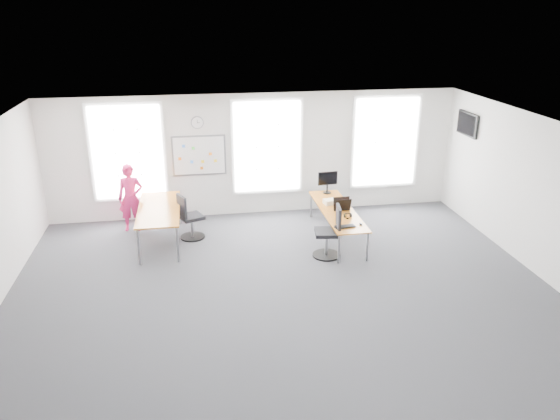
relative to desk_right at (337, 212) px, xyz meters
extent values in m
plane|color=#2A2A30|center=(-1.61, -2.15, -0.62)|extent=(10.00, 10.00, 0.00)
plane|color=white|center=(-1.61, -2.15, 2.38)|extent=(10.00, 10.00, 0.00)
plane|color=white|center=(-1.61, 1.85, 0.88)|extent=(10.00, 0.00, 10.00)
plane|color=white|center=(-1.61, -6.15, 0.88)|extent=(10.00, 0.00, 10.00)
plane|color=white|center=(3.39, -2.15, 0.88)|extent=(0.00, 10.00, 10.00)
cube|color=white|center=(-4.61, 1.82, 1.08)|extent=(1.60, 0.06, 2.20)
cube|color=white|center=(-1.31, 1.82, 1.08)|extent=(1.60, 0.06, 2.20)
cube|color=white|center=(1.69, 1.82, 1.08)|extent=(1.60, 0.06, 2.20)
cube|color=#C26D19|center=(0.00, 0.00, 0.03)|extent=(0.72, 2.71, 0.03)
cylinder|color=gray|center=(-0.30, -1.29, -0.30)|extent=(0.05, 0.05, 0.63)
cylinder|color=gray|center=(0.30, -1.29, -0.30)|extent=(0.05, 0.05, 0.63)
cylinder|color=gray|center=(-0.30, 1.29, -0.30)|extent=(0.05, 0.05, 0.63)
cylinder|color=gray|center=(0.30, 1.29, -0.30)|extent=(0.05, 0.05, 0.63)
cube|color=#C26D19|center=(-3.90, 0.34, 0.18)|extent=(0.89, 2.22, 0.03)
cylinder|color=gray|center=(-4.29, -0.71, -0.23)|extent=(0.06, 0.06, 0.78)
cylinder|color=gray|center=(-3.52, -0.71, -0.23)|extent=(0.06, 0.06, 0.78)
cylinder|color=gray|center=(-4.29, 1.39, -0.23)|extent=(0.06, 0.06, 0.78)
cylinder|color=gray|center=(-3.52, 1.39, -0.23)|extent=(0.06, 0.06, 0.78)
cylinder|color=black|center=(-0.46, -0.92, -0.60)|extent=(0.59, 0.59, 0.03)
cylinder|color=gray|center=(-0.46, -0.92, -0.35)|extent=(0.07, 0.07, 0.47)
cube|color=black|center=(-0.46, -0.92, -0.09)|extent=(0.56, 0.56, 0.08)
cube|color=black|center=(-0.24, -0.95, 0.23)|extent=(0.12, 0.48, 0.51)
cylinder|color=black|center=(-3.22, 0.50, -0.60)|extent=(0.56, 0.56, 0.03)
cylinder|color=gray|center=(-3.22, 0.50, -0.36)|extent=(0.06, 0.06, 0.45)
cube|color=black|center=(-3.22, 0.50, -0.11)|extent=(0.62, 0.62, 0.07)
cube|color=black|center=(-3.42, 0.42, 0.19)|extent=(0.22, 0.43, 0.48)
imported|color=#CE1F5D|center=(-4.57, 1.20, 0.17)|extent=(0.59, 0.39, 1.57)
cube|color=white|center=(-2.96, 1.82, 0.93)|extent=(1.20, 0.03, 0.90)
cylinder|color=gray|center=(-2.96, 1.82, 1.73)|extent=(0.30, 0.04, 0.30)
cube|color=black|center=(3.34, 0.85, 1.68)|extent=(0.06, 0.90, 0.55)
cube|color=black|center=(-0.11, -1.00, 0.05)|extent=(0.45, 0.24, 0.02)
ellipsoid|color=black|center=(0.25, -0.94, 0.06)|extent=(0.08, 0.11, 0.04)
cylinder|color=black|center=(0.08, -0.56, 0.05)|extent=(0.08, 0.08, 0.01)
cylinder|color=black|center=(0.04, -0.48, 0.08)|extent=(0.04, 0.08, 0.08)
cylinder|color=black|center=(0.17, -0.48, 0.08)|extent=(0.04, 0.08, 0.08)
cylinder|color=gold|center=(0.04, -0.48, 0.08)|extent=(0.01, 0.09, 0.09)
cube|color=black|center=(0.10, -0.48, 0.13)|extent=(0.15, 0.02, 0.01)
cube|color=black|center=(0.08, -0.03, 0.20)|extent=(0.37, 0.10, 0.30)
cube|color=red|center=(0.08, -0.11, 0.18)|extent=(0.35, 0.11, 0.28)
cube|color=black|center=(0.08, -0.13, 0.20)|extent=(0.38, 0.12, 0.29)
cube|color=#F5EAC7|center=(-0.05, 0.40, 0.10)|extent=(0.35, 0.28, 0.11)
cylinder|color=black|center=(0.05, 1.15, 0.05)|extent=(0.20, 0.20, 0.02)
cylinder|color=black|center=(0.05, 1.15, 0.15)|extent=(0.04, 0.04, 0.20)
cube|color=black|center=(0.05, 1.14, 0.42)|extent=(0.49, 0.08, 0.32)
cube|color=black|center=(0.05, 1.12, 0.42)|extent=(0.45, 0.05, 0.29)
camera|label=1|loc=(-3.12, -10.99, 4.36)|focal=35.00mm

